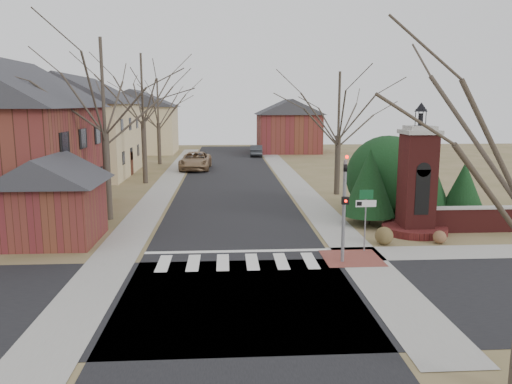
{
  "coord_description": "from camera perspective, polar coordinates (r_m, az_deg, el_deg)",
  "views": [
    {
      "loc": [
        -0.45,
        -18.8,
        6.41
      ],
      "look_at": [
        1.08,
        6.0,
        1.99
      ],
      "focal_mm": 35.0,
      "sensor_mm": 36.0,
      "label": 1
    }
  ],
  "objects": [
    {
      "name": "evergreen_mid",
      "position": [
        29.39,
        18.39,
        2.11
      ],
      "size": [
        3.4,
        3.4,
        4.7
      ],
      "color": "#473D33",
      "rests_on": "ground"
    },
    {
      "name": "evergreen_mass",
      "position": [
        30.11,
        14.81,
        2.08
      ],
      "size": [
        4.8,
        4.8,
        4.8
      ],
      "primitive_type": "sphere",
      "color": "black",
      "rests_on": "ground"
    },
    {
      "name": "pickup_truck",
      "position": [
        49.52,
        -6.94,
        3.56
      ],
      "size": [
        3.06,
        6.27,
        1.72
      ],
      "primitive_type": "imported",
      "rotation": [
        0.0,
        0.0,
        -0.03
      ],
      "color": "#937250",
      "rests_on": "ground"
    },
    {
      "name": "house_distant_left",
      "position": [
        67.83,
        -13.47,
        7.97
      ],
      "size": [
        10.8,
        8.8,
        8.53
      ],
      "color": "#D1C28B",
      "rests_on": "ground"
    },
    {
      "name": "house_stucco_left",
      "position": [
        47.66,
        -19.59,
        7.31
      ],
      "size": [
        9.8,
        12.8,
        9.28
      ],
      "color": "#D1C28B",
      "rests_on": "ground"
    },
    {
      "name": "garage_left",
      "position": [
        25.0,
        -22.29,
        -0.29
      ],
      "size": [
        4.8,
        4.8,
        4.29
      ],
      "color": "brown",
      "rests_on": "ground"
    },
    {
      "name": "sign_post",
      "position": [
        22.1,
        12.42,
        -1.81
      ],
      "size": [
        0.9,
        0.07,
        2.75
      ],
      "color": "slate",
      "rests_on": "ground"
    },
    {
      "name": "bare_tree_0",
      "position": [
        28.59,
        -17.17,
        12.22
      ],
      "size": [
        8.05,
        8.05,
        11.15
      ],
      "color": "#473D33",
      "rests_on": "ground"
    },
    {
      "name": "ground",
      "position": [
        19.87,
        -2.07,
        -8.75
      ],
      "size": [
        120.0,
        120.0,
        0.0
      ],
      "primitive_type": "plane",
      "color": "brown",
      "rests_on": "ground"
    },
    {
      "name": "sidewalk_right_main",
      "position": [
        41.69,
        4.3,
        1.21
      ],
      "size": [
        2.0,
        60.0,
        0.02
      ],
      "primitive_type": "cube",
      "color": "gray",
      "rests_on": "ground"
    },
    {
      "name": "dry_shrub_left",
      "position": [
        23.74,
        14.43,
        -4.87
      ],
      "size": [
        0.83,
        0.83,
        0.83
      ],
      "primitive_type": "sphere",
      "color": "brown",
      "rests_on": "ground"
    },
    {
      "name": "bare_tree_1",
      "position": [
        41.36,
        -12.93,
        12.07
      ],
      "size": [
        8.4,
        8.4,
        11.64
      ],
      "color": "#473D33",
      "rests_on": "ground"
    },
    {
      "name": "evergreen_far",
      "position": [
        29.4,
        22.66,
        0.46
      ],
      "size": [
        2.4,
        2.4,
        3.3
      ],
      "color": "#473D33",
      "rests_on": "ground"
    },
    {
      "name": "sidewalk_left",
      "position": [
        41.57,
        -10.05,
        1.06
      ],
      "size": [
        2.0,
        60.0,
        0.02
      ],
      "primitive_type": "cube",
      "color": "gray",
      "rests_on": "ground"
    },
    {
      "name": "house_distant_right",
      "position": [
        67.39,
        3.7,
        7.7
      ],
      "size": [
        8.8,
        8.8,
        7.3
      ],
      "color": "brown",
      "rests_on": "ground"
    },
    {
      "name": "traffic_signal_pole",
      "position": [
        20.31,
        10.06,
        -0.93
      ],
      "size": [
        0.28,
        0.41,
        4.5
      ],
      "color": "slate",
      "rests_on": "ground"
    },
    {
      "name": "stop_bar",
      "position": [
        22.06,
        -2.22,
        -6.8
      ],
      "size": [
        8.0,
        0.35,
        0.02
      ],
      "primitive_type": "cube",
      "color": "silver",
      "rests_on": "ground"
    },
    {
      "name": "evergreen_near",
      "position": [
        27.23,
        12.84,
        1.14
      ],
      "size": [
        2.8,
        2.8,
        4.1
      ],
      "color": "#473D33",
      "rests_on": "ground"
    },
    {
      "name": "house_brick_left",
      "position": [
        31.46,
        -27.19,
        5.78
      ],
      "size": [
        9.8,
        11.8,
        9.42
      ],
      "color": "brown",
      "rests_on": "ground"
    },
    {
      "name": "brick_gate_monument",
      "position": [
        25.95,
        17.88,
        0.17
      ],
      "size": [
        3.2,
        3.2,
        6.47
      ],
      "color": "#521A18",
      "rests_on": "ground"
    },
    {
      "name": "bare_tree_3",
      "position": [
        35.7,
        9.49,
        10.39
      ],
      "size": [
        7.0,
        7.0,
        9.7
      ],
      "color": "#473D33",
      "rests_on": "ground"
    },
    {
      "name": "brick_garden_wall",
      "position": [
        28.18,
        26.27,
        -2.75
      ],
      "size": [
        7.5,
        0.5,
        1.3
      ],
      "color": "#521A18",
      "rests_on": "ground"
    },
    {
      "name": "crosswalk_zone",
      "position": [
        20.63,
        -2.12,
        -8.01
      ],
      "size": [
        8.0,
        2.2,
        0.02
      ],
      "primitive_type": "cube",
      "color": "silver",
      "rests_on": "ground"
    },
    {
      "name": "bare_tree_2",
      "position": [
        54.27,
        -11.19,
        10.53
      ],
      "size": [
        7.35,
        7.35,
        10.19
      ],
      "color": "#473D33",
      "rests_on": "ground"
    },
    {
      "name": "main_street",
      "position": [
        41.3,
        -2.86,
        1.14
      ],
      "size": [
        8.0,
        70.0,
        0.01
      ],
      "primitive_type": "cube",
      "color": "black",
      "rests_on": "ground"
    },
    {
      "name": "dry_shrub_right",
      "position": [
        24.7,
        20.24,
        -4.86
      ],
      "size": [
        0.62,
        0.62,
        0.62
      ],
      "primitive_type": "sphere",
      "color": "brown",
      "rests_on": "ground"
    },
    {
      "name": "curb_apron",
      "position": [
        21.46,
        10.89,
        -7.45
      ],
      "size": [
        2.4,
        2.4,
        0.02
      ],
      "primitive_type": "cube",
      "color": "brown",
      "rests_on": "ground"
    },
    {
      "name": "distant_car",
      "position": [
        61.85,
        0.05,
        4.76
      ],
      "size": [
        1.71,
        4.26,
        1.38
      ],
      "primitive_type": "imported",
      "rotation": [
        0.0,
        0.0,
        3.08
      ],
      "color": "#32363A",
      "rests_on": "ground"
    },
    {
      "name": "cross_street",
      "position": [
        17.06,
        -1.8,
        -11.98
      ],
      "size": [
        120.0,
        8.0,
        0.01
      ],
      "primitive_type": "cube",
      "color": "black",
      "rests_on": "ground"
    }
  ]
}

